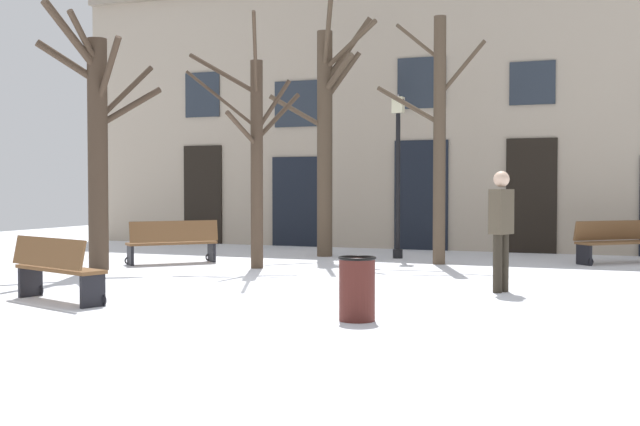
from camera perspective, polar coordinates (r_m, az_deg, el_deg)
name	(u,v)px	position (r m, az deg, el deg)	size (l,w,h in m)	color
ground_plane	(284,287)	(12.84, -2.59, -5.28)	(31.02, 31.02, 0.00)	white
building_facade	(413,105)	(20.64, 6.66, 7.65)	(19.39, 0.60, 7.28)	tan
tree_left_of_center	(438,134)	(16.66, 8.47, 5.61)	(2.33, 0.82, 5.09)	#4C3D2D
tree_foreground	(97,139)	(15.83, -15.66, 5.14)	(1.81, 2.28, 4.95)	#423326
tree_center	(327,128)	(18.26, 0.47, 6.12)	(2.59, 2.71, 5.69)	#4C3D2D
tree_near_facade	(255,150)	(15.68, -4.67, 4.49)	(2.27, 2.00, 4.76)	#423326
streetlamp	(398,158)	(17.85, 5.60, 3.96)	(0.30, 0.30, 3.66)	black
litter_bin	(357,288)	(9.59, 2.67, -5.40)	(0.46, 0.46, 0.77)	#4C1E19
bench_near_lamp	(56,268)	(11.67, -18.35, -3.75)	(1.76, 0.98, 0.91)	brown
bench_back_to_back_right	(617,241)	(17.75, 20.46, -1.91)	(1.75, 1.64, 0.89)	brown
bench_back_to_back_left	(173,242)	(16.82, -10.50, -2.02)	(1.60, 1.67, 0.90)	brown
person_by_shop_door	(501,224)	(12.38, 12.83, -0.78)	(0.36, 0.44, 1.84)	#2D271E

